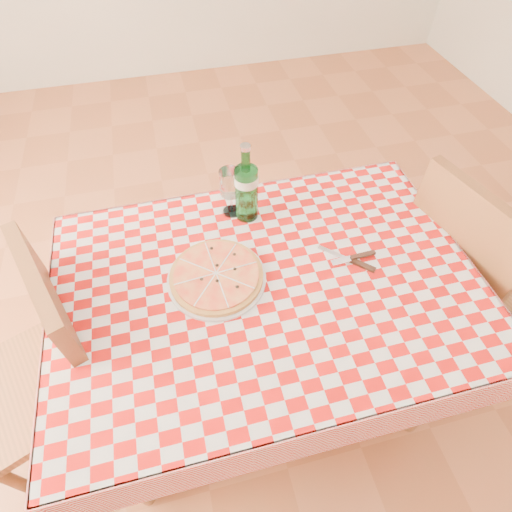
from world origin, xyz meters
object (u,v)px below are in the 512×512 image
at_px(dining_table, 266,300).
at_px(water_bottle, 246,183).
at_px(wine_glass, 231,193).
at_px(chair_near, 460,267).
at_px(chair_far, 50,361).
at_px(pizza_plate, 216,275).

relative_size(dining_table, water_bottle, 4.15).
relative_size(water_bottle, wine_glass, 1.62).
distance_m(dining_table, water_bottle, 0.38).
distance_m(water_bottle, wine_glass, 0.08).
height_order(dining_table, chair_near, chair_near).
bearing_deg(dining_table, chair_far, 178.35).
relative_size(pizza_plate, wine_glass, 1.70).
distance_m(chair_far, wine_glass, 0.81).
distance_m(pizza_plate, wine_glass, 0.31).
xyz_separation_m(dining_table, pizza_plate, (-0.15, 0.05, 0.12)).
bearing_deg(water_bottle, dining_table, -91.35).
height_order(water_bottle, wine_glass, water_bottle).
relative_size(pizza_plate, water_bottle, 1.05).
bearing_deg(chair_far, chair_near, 158.88).
bearing_deg(chair_near, wine_glass, 146.44).
height_order(chair_near, pizza_plate, chair_near).
bearing_deg(chair_far, water_bottle, 179.19).
bearing_deg(wine_glass, chair_far, -155.71).
xyz_separation_m(dining_table, water_bottle, (0.01, 0.30, 0.24)).
relative_size(chair_near, wine_glass, 5.34).
height_order(chair_far, pizza_plate, chair_far).
height_order(chair_near, water_bottle, water_bottle).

